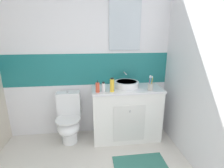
% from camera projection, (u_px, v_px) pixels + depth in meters
% --- Properties ---
extents(wall_back_tiled, '(3.20, 0.20, 2.50)m').
position_uv_depth(wall_back_tiled, '(88.00, 59.00, 2.65)').
color(wall_back_tiled, white).
rests_on(wall_back_tiled, ground_plane).
extents(vanity_cabinet, '(1.07, 0.51, 0.85)m').
position_uv_depth(vanity_cabinet, '(126.00, 113.00, 2.68)').
color(vanity_cabinet, white).
rests_on(vanity_cabinet, ground_plane).
extents(sink_basin, '(0.38, 0.43, 0.20)m').
position_uv_depth(sink_basin, '(126.00, 84.00, 2.59)').
color(sink_basin, white).
rests_on(sink_basin, vanity_cabinet).
extents(toilet, '(0.37, 0.50, 0.79)m').
position_uv_depth(toilet, '(69.00, 120.00, 2.59)').
color(toilet, white).
rests_on(toilet, ground_plane).
extents(toothbrush_cup, '(0.08, 0.08, 0.22)m').
position_uv_depth(toothbrush_cup, '(150.00, 86.00, 2.43)').
color(toothbrush_cup, '#B2ADA3').
rests_on(toothbrush_cup, vanity_cabinet).
extents(soap_dispenser, '(0.06, 0.06, 0.18)m').
position_uv_depth(soap_dispenser, '(98.00, 87.00, 2.34)').
color(soap_dispenser, '#D84C33').
rests_on(soap_dispenser, vanity_cabinet).
extents(deodorant_spray_can, '(0.05, 0.05, 0.14)m').
position_uv_depth(deodorant_spray_can, '(104.00, 87.00, 2.36)').
color(deodorant_spray_can, white).
rests_on(deodorant_spray_can, vanity_cabinet).
extents(shampoo_bottle_tall, '(0.06, 0.06, 0.20)m').
position_uv_depth(shampoo_bottle_tall, '(112.00, 85.00, 2.36)').
color(shampoo_bottle_tall, yellow).
rests_on(shampoo_bottle_tall, vanity_cabinet).
extents(bath_mat, '(0.69, 0.39, 0.01)m').
position_uv_depth(bath_mat, '(140.00, 165.00, 2.16)').
color(bath_mat, '#337266').
rests_on(bath_mat, ground_plane).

